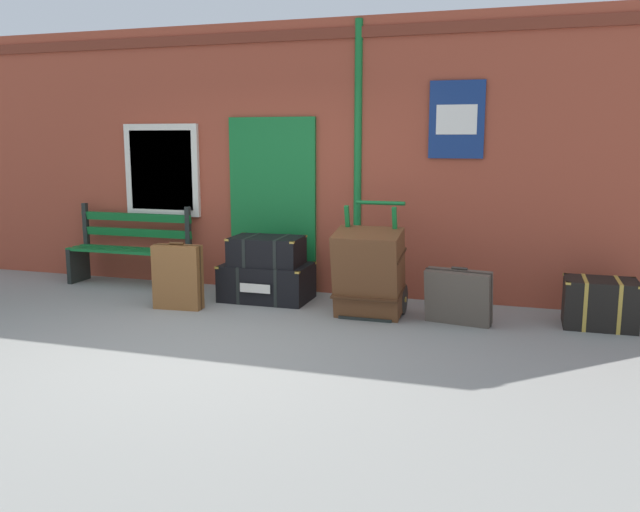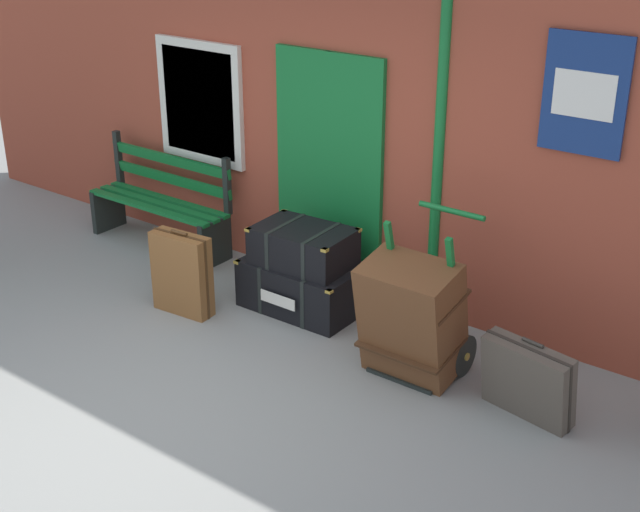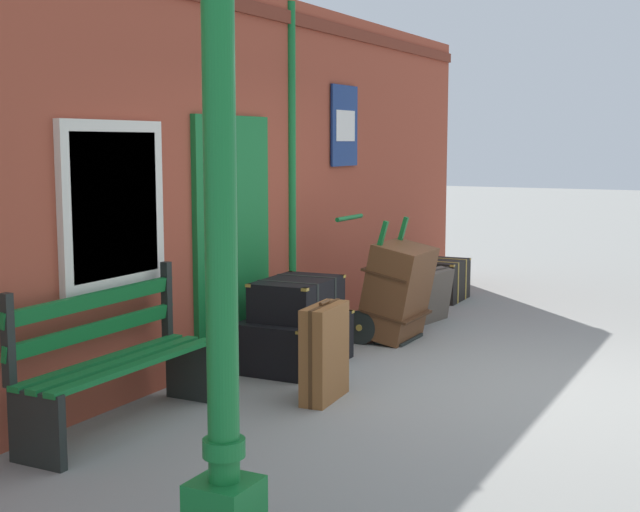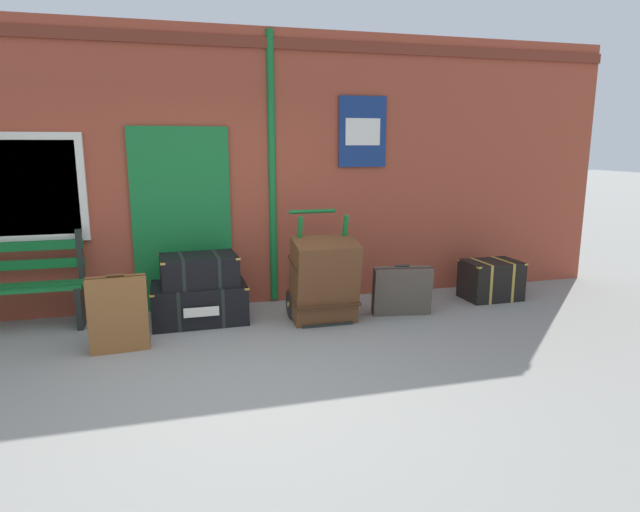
# 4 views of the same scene
# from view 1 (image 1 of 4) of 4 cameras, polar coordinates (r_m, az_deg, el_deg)

# --- Properties ---
(ground_plane) EXTENTS (60.00, 60.00, 0.00)m
(ground_plane) POSITION_cam_1_polar(r_m,az_deg,el_deg) (6.07, -9.68, -7.85)
(ground_plane) COLOR gray
(brick_facade) EXTENTS (10.40, 0.35, 3.20)m
(brick_facade) POSITION_cam_1_polar(r_m,az_deg,el_deg) (8.18, -1.65, 8.23)
(brick_facade) COLOR #9E422D
(brick_facade) RESTS_ON ground
(platform_bench) EXTENTS (1.60, 0.43, 1.01)m
(platform_bench) POSITION_cam_1_polar(r_m,az_deg,el_deg) (8.87, -15.85, 0.50)
(platform_bench) COLOR #146B2D
(platform_bench) RESTS_ON ground
(steamer_trunk_base) EXTENTS (1.02, 0.69, 0.43)m
(steamer_trunk_base) POSITION_cam_1_polar(r_m,az_deg,el_deg) (7.76, -4.55, -2.22)
(steamer_trunk_base) COLOR black
(steamer_trunk_base) RESTS_ON ground
(steamer_trunk_middle) EXTENTS (0.84, 0.59, 0.33)m
(steamer_trunk_middle) POSITION_cam_1_polar(r_m,az_deg,el_deg) (7.67, -4.56, 0.45)
(steamer_trunk_middle) COLOR black
(steamer_trunk_middle) RESTS_ON steamer_trunk_base
(porters_trolley) EXTENTS (0.71, 0.69, 1.18)m
(porters_trolley) POSITION_cam_1_polar(r_m,az_deg,el_deg) (7.16, 4.50, -2.78)
(porters_trolley) COLOR black
(porters_trolley) RESTS_ON ground
(large_brown_trunk) EXTENTS (0.70, 0.60, 0.95)m
(large_brown_trunk) POSITION_cam_1_polar(r_m,az_deg,el_deg) (6.94, 4.18, -1.44)
(large_brown_trunk) COLOR brown
(large_brown_trunk) RESTS_ON ground
(suitcase_slate) EXTENTS (0.69, 0.35, 0.58)m
(suitcase_slate) POSITION_cam_1_polar(r_m,az_deg,el_deg) (6.85, 11.70, -3.43)
(suitcase_slate) COLOR #51473D
(suitcase_slate) RESTS_ON ground
(suitcase_olive) EXTENTS (0.54, 0.23, 0.74)m
(suitcase_olive) POSITION_cam_1_polar(r_m,az_deg,el_deg) (7.48, -12.02, -1.76)
(suitcase_olive) COLOR brown
(suitcase_olive) RESTS_ON ground
(corner_trunk) EXTENTS (0.70, 0.50, 0.49)m
(corner_trunk) POSITION_cam_1_polar(r_m,az_deg,el_deg) (7.17, 22.74, -3.74)
(corner_trunk) COLOR black
(corner_trunk) RESTS_ON ground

